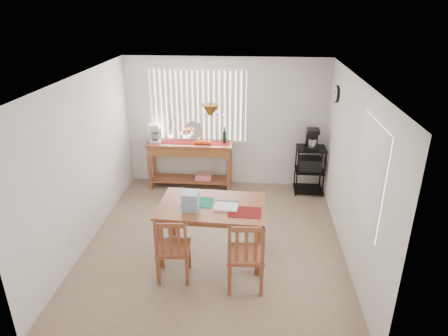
# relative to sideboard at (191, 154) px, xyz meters

# --- Properties ---
(ground) EXTENTS (4.00, 4.50, 0.01)m
(ground) POSITION_rel_sideboard_xyz_m (0.69, -1.99, -0.72)
(ground) COLOR gray
(room_shell) EXTENTS (4.20, 4.70, 2.70)m
(room_shell) POSITION_rel_sideboard_xyz_m (0.70, -1.98, 0.97)
(room_shell) COLOR silver
(room_shell) RESTS_ON ground
(sideboard) EXTENTS (1.70, 0.48, 0.96)m
(sideboard) POSITION_rel_sideboard_xyz_m (0.00, 0.00, 0.00)
(sideboard) COLOR brown
(sideboard) RESTS_ON ground
(sideboard_items) EXTENTS (1.62, 0.41, 0.73)m
(sideboard_items) POSITION_rel_sideboard_xyz_m (-0.28, 0.02, 0.38)
(sideboard_items) COLOR maroon
(sideboard_items) RESTS_ON sideboard
(wire_cart) EXTENTS (0.56, 0.45, 0.95)m
(wire_cart) POSITION_rel_sideboard_xyz_m (2.37, -0.07, -0.15)
(wire_cart) COLOR black
(wire_cart) RESTS_ON ground
(cart_items) EXTENTS (0.22, 0.27, 0.39)m
(cart_items) POSITION_rel_sideboard_xyz_m (2.37, -0.06, 0.41)
(cart_items) COLOR black
(cart_items) RESTS_ON wire_cart
(dining_table) EXTENTS (1.58, 1.05, 0.83)m
(dining_table) POSITION_rel_sideboard_xyz_m (0.68, -2.30, 0.01)
(dining_table) COLOR brown
(dining_table) RESTS_ON ground
(table_items) EXTENTS (1.18, 0.60, 0.26)m
(table_items) POSITION_rel_sideboard_xyz_m (0.53, -2.43, 0.21)
(table_items) COLOR #167C5A
(table_items) RESTS_ON dining_table
(chair_left) EXTENTS (0.49, 0.49, 0.98)m
(chair_left) POSITION_rel_sideboard_xyz_m (0.22, -2.95, -0.24)
(chair_left) COLOR brown
(chair_left) RESTS_ON ground
(chair_right) EXTENTS (0.51, 0.51, 1.05)m
(chair_right) POSITION_rel_sideboard_xyz_m (1.21, -3.06, -0.20)
(chair_right) COLOR brown
(chair_right) RESTS_ON ground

